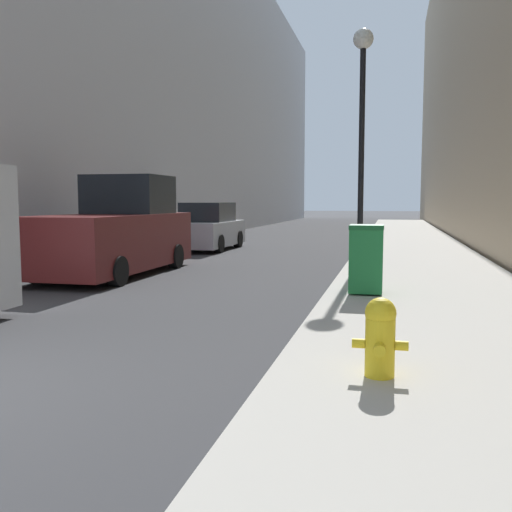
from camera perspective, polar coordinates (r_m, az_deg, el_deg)
sidewalk_right at (r=21.95m, az=15.36°, el=0.86°), size 3.83×60.00×0.14m
building_left_glass at (r=34.10m, az=-13.61°, el=16.79°), size 12.00×60.00×17.06m
fire_hydrant at (r=5.49m, az=12.31°, el=-7.75°), size 0.52×0.40×0.75m
trash_bin at (r=10.28m, az=10.97°, el=-0.24°), size 0.59×0.64×1.22m
lamppost at (r=15.09m, az=10.57°, el=14.40°), size 0.51×0.51×5.93m
pickup_truck at (r=14.20m, az=-13.85°, el=2.24°), size 2.13×5.33×2.42m
parked_sedan_near at (r=20.92m, az=-4.80°, el=2.78°), size 1.81×4.17×1.72m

